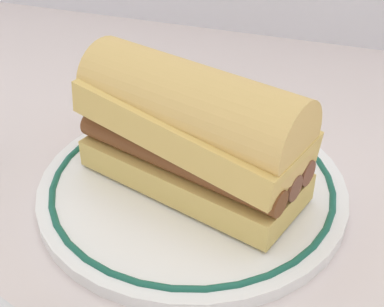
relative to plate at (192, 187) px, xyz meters
name	(u,v)px	position (x,y,z in m)	size (l,w,h in m)	color
ground_plane	(179,218)	(0.00, -0.04, -0.01)	(1.50, 1.50, 0.00)	silver
plate	(192,187)	(0.00, 0.00, 0.00)	(0.28, 0.28, 0.01)	white
sausage_sandwich	(192,128)	(0.00, 0.00, 0.06)	(0.22, 0.14, 0.11)	#DBB861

